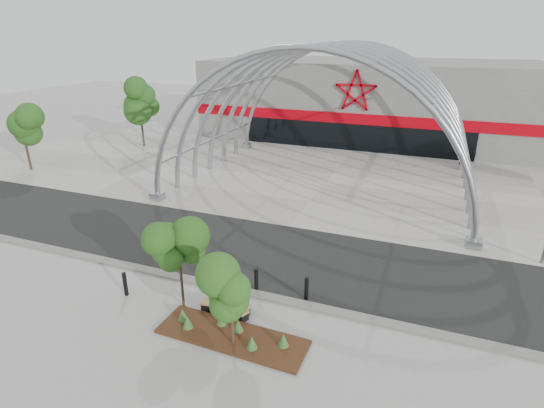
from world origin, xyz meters
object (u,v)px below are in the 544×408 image
(street_tree_1, at_px, (230,284))
(bench_0, at_px, (226,309))
(bollard_2, at_px, (256,280))
(bench_1, at_px, (230,308))
(street_tree_0, at_px, (179,250))

(street_tree_1, height_order, bench_0, street_tree_1)
(bollard_2, bearing_deg, bench_0, -105.79)
(bench_1, relative_size, bollard_2, 1.70)
(bench_0, bearing_deg, street_tree_1, -55.55)
(street_tree_1, distance_m, bench_0, 3.12)
(bench_0, relative_size, bench_1, 1.10)
(street_tree_1, bearing_deg, bench_0, 124.45)
(bench_1, xyz_separation_m, bollard_2, (0.40, 1.81, 0.37))
(street_tree_0, bearing_deg, street_tree_1, -25.30)
(bench_0, bearing_deg, bench_1, 42.31)
(bench_0, xyz_separation_m, bollard_2, (0.55, 1.95, 0.35))
(street_tree_0, distance_m, bench_0, 3.09)
(street_tree_0, relative_size, bench_1, 1.94)
(street_tree_1, height_order, bollard_2, street_tree_1)
(street_tree_1, relative_size, bench_0, 1.74)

